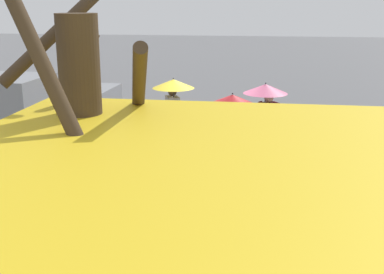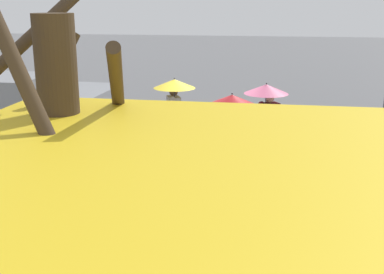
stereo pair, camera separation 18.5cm
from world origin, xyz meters
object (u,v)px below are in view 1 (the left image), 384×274
(cargo_van_parked_right, at_px, (42,127))
(pedestrian_black_side, at_px, (173,100))
(pedestrian_white_side, at_px, (233,120))
(shopping_cart_vendor, at_px, (215,153))
(pedestrian_pink_side, at_px, (266,106))
(hand_dolly_boxes, at_px, (180,150))

(cargo_van_parked_right, bearing_deg, pedestrian_black_side, -150.43)
(pedestrian_black_side, distance_m, pedestrian_white_side, 2.50)
(cargo_van_parked_right, bearing_deg, shopping_cart_vendor, -171.88)
(shopping_cart_vendor, height_order, pedestrian_white_side, pedestrian_white_side)
(shopping_cart_vendor, relative_size, pedestrian_pink_side, 0.47)
(hand_dolly_boxes, bearing_deg, pedestrian_white_side, 145.86)
(pedestrian_black_side, bearing_deg, pedestrian_white_side, 130.16)
(cargo_van_parked_right, height_order, shopping_cart_vendor, cargo_van_parked_right)
(pedestrian_white_side, bearing_deg, shopping_cart_vendor, -63.14)
(hand_dolly_boxes, height_order, pedestrian_pink_side, pedestrian_pink_side)
(pedestrian_black_side, bearing_deg, hand_dolly_boxes, 108.07)
(cargo_van_parked_right, height_order, pedestrian_pink_side, cargo_van_parked_right)
(shopping_cart_vendor, height_order, pedestrian_black_side, pedestrian_black_side)
(cargo_van_parked_right, distance_m, shopping_cart_vendor, 4.02)
(shopping_cart_vendor, distance_m, pedestrian_white_side, 1.42)
(shopping_cart_vendor, distance_m, pedestrian_black_side, 1.85)
(pedestrian_black_side, relative_size, pedestrian_white_side, 1.00)
(shopping_cart_vendor, height_order, pedestrian_pink_side, pedestrian_pink_side)
(cargo_van_parked_right, height_order, pedestrian_white_side, cargo_van_parked_right)
(hand_dolly_boxes, xyz_separation_m, pedestrian_black_side, (0.34, -1.05, 0.98))
(shopping_cart_vendor, bearing_deg, cargo_van_parked_right, 8.12)
(shopping_cart_vendor, bearing_deg, hand_dolly_boxes, 2.37)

